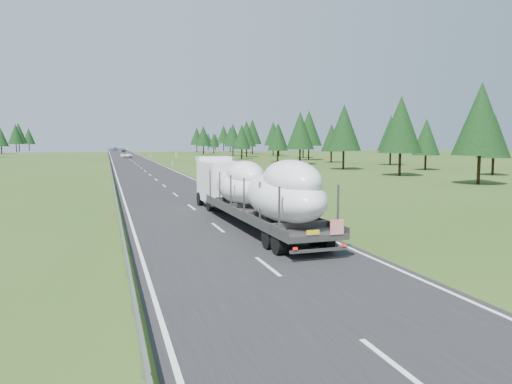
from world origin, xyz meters
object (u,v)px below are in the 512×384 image
object	(u,v)px
distant_van	(126,155)
distant_car_blue	(115,149)
boat_truck	(252,188)
highway_sign	(176,156)
distant_car_dark	(124,151)

from	to	relation	value
distant_van	distant_car_blue	world-z (taller)	distant_van
boat_truck	distant_van	distance (m)	116.92
boat_truck	distant_car_blue	size ratio (longest dim) A/B	4.35
highway_sign	boat_truck	size ratio (longest dim) A/B	0.13
distant_van	distant_car_dark	world-z (taller)	distant_van
distant_car_dark	distant_car_blue	xyz separation A→B (m)	(-2.03, 60.91, 0.02)
highway_sign	distant_van	distance (m)	46.61
distant_van	distant_car_blue	bearing A→B (deg)	86.06
boat_truck	distant_car_dark	distance (m)	167.49
boat_truck	distant_van	size ratio (longest dim) A/B	3.33
boat_truck	distant_car_blue	bearing A→B (deg)	90.88
distant_van	distant_car_dark	size ratio (longest dim) A/B	1.38
distant_van	distant_car_blue	size ratio (longest dim) A/B	1.31
highway_sign	distant_car_blue	world-z (taller)	highway_sign
distant_car_dark	distant_car_blue	world-z (taller)	distant_car_blue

